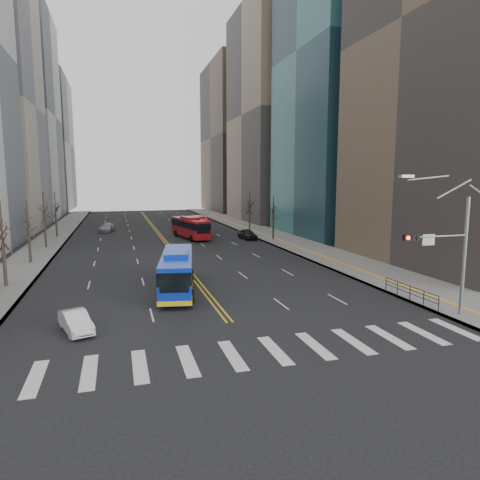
# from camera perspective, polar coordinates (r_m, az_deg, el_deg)

# --- Properties ---
(ground) EXTENTS (220.00, 220.00, 0.00)m
(ground) POSITION_cam_1_polar(r_m,az_deg,el_deg) (23.43, 1.88, -14.78)
(ground) COLOR black
(sidewalk_right) EXTENTS (7.00, 130.00, 0.15)m
(sidewalk_right) POSITION_cam_1_polar(r_m,az_deg,el_deg) (70.44, 4.14, 0.66)
(sidewalk_right) COLOR gray
(sidewalk_right) RESTS_ON ground
(sidewalk_left) EXTENTS (5.00, 130.00, 0.15)m
(sidewalk_left) POSITION_cam_1_polar(r_m,az_deg,el_deg) (66.87, -24.36, -0.43)
(sidewalk_left) COLOR gray
(sidewalk_left) RESTS_ON ground
(crosswalk) EXTENTS (26.70, 4.00, 0.01)m
(crosswalk) POSITION_cam_1_polar(r_m,az_deg,el_deg) (23.43, 1.88, -14.77)
(crosswalk) COLOR silver
(crosswalk) RESTS_ON ground
(centerline) EXTENTS (0.55, 100.00, 0.01)m
(centerline) POSITION_cam_1_polar(r_m,az_deg,el_deg) (76.37, -10.94, 1.06)
(centerline) COLOR gold
(centerline) RESTS_ON ground
(office_towers) EXTENTS (83.00, 134.00, 58.00)m
(office_towers) POSITION_cam_1_polar(r_m,az_deg,el_deg) (90.53, -12.10, 17.29)
(office_towers) COLOR #9B9B9E
(office_towers) RESTS_ON ground
(signal_mast) EXTENTS (5.37, 0.37, 9.39)m
(signal_mast) POSITION_cam_1_polar(r_m,az_deg,el_deg) (30.73, 25.89, -0.69)
(signal_mast) COLOR gray
(signal_mast) RESTS_ON ground
(pedestrian_railing) EXTENTS (0.06, 6.06, 1.02)m
(pedestrian_railing) POSITION_cam_1_polar(r_m,az_deg,el_deg) (34.83, 21.74, -6.27)
(pedestrian_railing) COLOR black
(pedestrian_railing) RESTS_ON sidewalk_right
(street_trees) EXTENTS (35.20, 47.20, 7.60)m
(street_trees) POSITION_cam_1_polar(r_m,az_deg,el_deg) (55.25, -16.57, 3.33)
(street_trees) COLOR black
(street_trees) RESTS_ON ground
(blue_bus) EXTENTS (4.34, 11.70, 3.35)m
(blue_bus) POSITION_cam_1_polar(r_m,az_deg,el_deg) (35.59, -8.39, -3.94)
(blue_bus) COLOR #0B2CB2
(blue_bus) RESTS_ON ground
(red_bus_near) EXTENTS (4.22, 10.36, 3.23)m
(red_bus_near) POSITION_cam_1_polar(r_m,az_deg,el_deg) (70.44, -5.43, 2.06)
(red_bus_near) COLOR #A51116
(red_bus_near) RESTS_ON ground
(red_bus_far) EXTENTS (4.54, 10.90, 3.38)m
(red_bus_far) POSITION_cam_1_polar(r_m,az_deg,el_deg) (67.13, -6.66, 1.82)
(red_bus_far) COLOR #A51116
(red_bus_far) RESTS_ON ground
(car_white) EXTENTS (2.47, 4.04, 1.26)m
(car_white) POSITION_cam_1_polar(r_m,az_deg,el_deg) (27.98, -21.07, -10.12)
(car_white) COLOR silver
(car_white) RESTS_ON ground
(car_dark_mid) EXTENTS (2.32, 4.75, 1.56)m
(car_dark_mid) POSITION_cam_1_polar(r_m,az_deg,el_deg) (65.85, 1.00, 0.78)
(car_dark_mid) COLOR black
(car_dark_mid) RESTS_ON ground
(car_silver) EXTENTS (3.03, 5.27, 1.44)m
(car_silver) POSITION_cam_1_polar(r_m,az_deg,el_deg) (78.80, -17.35, 1.57)
(car_silver) COLOR gray
(car_silver) RESTS_ON ground
(car_dark_far) EXTENTS (2.08, 4.41, 1.22)m
(car_dark_far) POSITION_cam_1_polar(r_m,az_deg,el_deg) (94.27, -6.24, 2.83)
(car_dark_far) COLOR black
(car_dark_far) RESTS_ON ground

